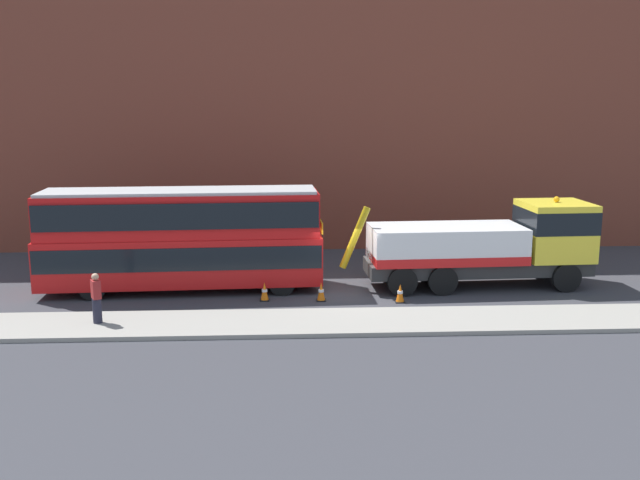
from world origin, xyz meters
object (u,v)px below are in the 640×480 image
pedestrian_onlooker (96,299)px  traffic_cone_midway (321,292)px  traffic_cone_near_bus (265,292)px  recovery_tow_truck (489,244)px  traffic_cone_near_truck (400,294)px  double_decker_bus (182,236)px

pedestrian_onlooker → traffic_cone_midway: bearing=-7.8°
traffic_cone_near_bus → pedestrian_onlooker: bearing=-152.3°
recovery_tow_truck → traffic_cone_near_bus: (-9.05, -1.65, -1.42)m
traffic_cone_near_truck → double_decker_bus: bearing=165.8°
double_decker_bus → traffic_cone_near_truck: 8.86m
double_decker_bus → pedestrian_onlooker: 5.19m
recovery_tow_truck → pedestrian_onlooker: (-14.56, -4.54, -0.77)m
pedestrian_onlooker → double_decker_bus: bearing=36.2°
recovery_tow_truck → traffic_cone_midway: (-6.90, -1.79, -1.42)m
double_decker_bus → traffic_cone_near_bus: size_ratio=15.46×
traffic_cone_near_bus → traffic_cone_midway: 2.15m
double_decker_bus → traffic_cone_midway: bearing=-20.7°
traffic_cone_midway → double_decker_bus: bearing=161.9°
recovery_tow_truck → double_decker_bus: size_ratio=0.92×
double_decker_bus → traffic_cone_near_bus: (3.28, -1.63, -1.89)m
recovery_tow_truck → pedestrian_onlooker: size_ratio=5.96×
traffic_cone_midway → traffic_cone_near_truck: bearing=-6.7°
traffic_cone_near_bus → traffic_cone_midway: (2.15, -0.14, 0.00)m
pedestrian_onlooker → traffic_cone_near_truck: size_ratio=2.38×
pedestrian_onlooker → traffic_cone_midway: (7.65, 2.75, -0.64)m
traffic_cone_midway → traffic_cone_near_truck: (2.96, -0.35, 0.00)m
recovery_tow_truck → pedestrian_onlooker: 15.27m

